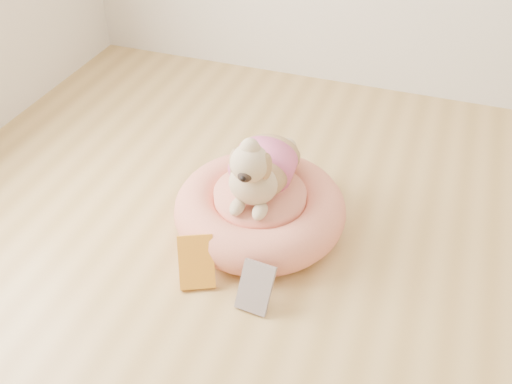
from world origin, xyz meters
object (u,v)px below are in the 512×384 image
(pet_bed, at_px, (260,209))
(book_yellow, at_px, (196,262))
(dog, at_px, (260,157))
(book_white, at_px, (255,287))

(pet_bed, distance_m, book_yellow, 0.40)
(book_yellow, bearing_deg, dog, 46.60)
(dog, bearing_deg, pet_bed, -59.08)
(pet_bed, height_order, dog, dog)
(book_white, bearing_deg, dog, 111.81)
(dog, relative_size, book_yellow, 2.25)
(dog, relative_size, book_white, 2.47)
(dog, height_order, book_yellow, dog)
(book_white, bearing_deg, book_yellow, 175.44)
(pet_bed, relative_size, dog, 1.57)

